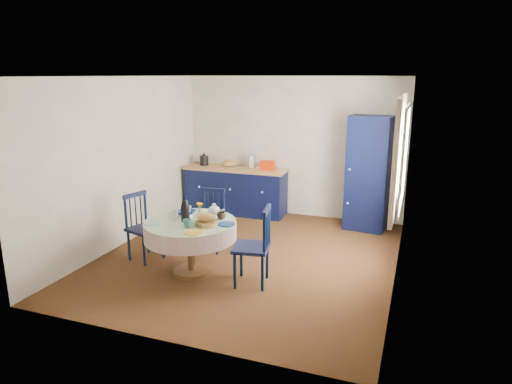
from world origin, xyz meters
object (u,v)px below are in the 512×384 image
(kitchen_counter, at_px, (236,189))
(cobalt_bowl, at_px, (186,213))
(chair_far, at_px, (211,220))
(mug_d, at_px, (188,210))
(mug_a, at_px, (173,215))
(mug_b, at_px, (187,224))
(dining_table, at_px, (191,230))
(pantry_cabinet, at_px, (368,174))
(chair_right, at_px, (255,246))
(mug_c, at_px, (221,216))
(chair_left, at_px, (143,227))

(kitchen_counter, height_order, cobalt_bowl, kitchen_counter)
(chair_far, xyz_separation_m, mug_d, (-0.07, -0.55, 0.30))
(mug_a, height_order, mug_b, mug_a)
(dining_table, bearing_deg, chair_far, 99.30)
(pantry_cabinet, bearing_deg, mug_a, -123.99)
(chair_right, bearing_deg, dining_table, -100.16)
(kitchen_counter, xyz_separation_m, cobalt_bowl, (0.31, -2.48, 0.29))
(kitchen_counter, bearing_deg, pantry_cabinet, -3.46)
(mug_d, relative_size, cobalt_bowl, 0.43)
(kitchen_counter, xyz_separation_m, chair_far, (0.36, -1.84, 0.01))
(mug_a, xyz_separation_m, cobalt_bowl, (0.07, 0.22, -0.02))
(dining_table, bearing_deg, kitchen_counter, 100.51)
(mug_a, height_order, mug_d, mug_a)
(mug_d, bearing_deg, dining_table, -55.97)
(kitchen_counter, xyz_separation_m, mug_a, (0.25, -2.70, 0.32))
(kitchen_counter, xyz_separation_m, dining_table, (0.50, -2.71, 0.15))
(kitchen_counter, bearing_deg, dining_table, -80.32)
(dining_table, xyz_separation_m, mug_a, (-0.26, 0.00, 0.17))
(mug_c, bearing_deg, chair_right, -22.82)
(chair_left, xyz_separation_m, chair_right, (1.73, -0.22, 0.03))
(mug_c, bearing_deg, kitchen_counter, 108.44)
(chair_left, bearing_deg, mug_a, -90.91)
(chair_far, distance_m, cobalt_bowl, 0.70)
(pantry_cabinet, bearing_deg, chair_right, -105.73)
(kitchen_counter, distance_m, chair_right, 3.05)
(chair_far, relative_size, mug_a, 6.84)
(mug_a, bearing_deg, cobalt_bowl, 72.60)
(kitchen_counter, bearing_deg, mug_a, -85.65)
(chair_far, bearing_deg, pantry_cabinet, 35.42)
(kitchen_counter, relative_size, pantry_cabinet, 1.02)
(chair_far, distance_m, mug_c, 0.85)
(pantry_cabinet, relative_size, dining_table, 1.60)
(chair_far, bearing_deg, cobalt_bowl, -99.10)
(chair_left, height_order, chair_right, chair_right)
(cobalt_bowl, bearing_deg, mug_a, -107.40)
(kitchen_counter, height_order, mug_c, kitchen_counter)
(kitchen_counter, bearing_deg, mug_c, -72.39)
(cobalt_bowl, bearing_deg, mug_c, -0.91)
(chair_far, bearing_deg, chair_right, -45.77)
(mug_a, xyz_separation_m, mug_b, (0.33, -0.24, -0.00))
(chair_right, distance_m, mug_a, 1.16)
(mug_a, bearing_deg, chair_far, 82.33)
(kitchen_counter, xyz_separation_m, mug_d, (0.29, -2.40, 0.31))
(chair_left, relative_size, chair_right, 0.95)
(mug_a, relative_size, mug_b, 1.19)
(chair_right, bearing_deg, kitchen_counter, -162.46)
(mug_b, distance_m, cobalt_bowl, 0.53)
(chair_left, height_order, mug_c, chair_left)
(mug_a, xyz_separation_m, mug_d, (0.05, 0.30, -0.00))
(mug_b, relative_size, mug_d, 1.05)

